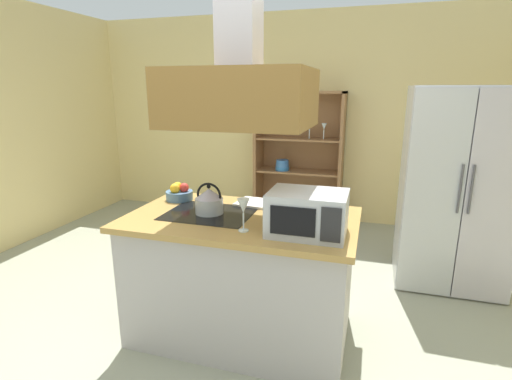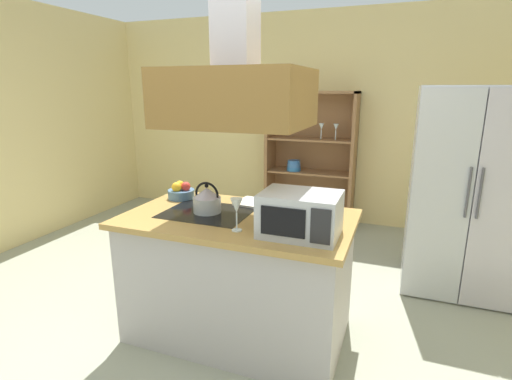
{
  "view_description": "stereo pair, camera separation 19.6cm",
  "coord_description": "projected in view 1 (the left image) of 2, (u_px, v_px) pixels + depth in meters",
  "views": [
    {
      "loc": [
        0.89,
        -2.22,
        1.75
      ],
      "look_at": [
        0.06,
        0.51,
        1.0
      ],
      "focal_mm": 27.22,
      "sensor_mm": 36.0,
      "label": 1
    },
    {
      "loc": [
        1.07,
        -2.16,
        1.75
      ],
      "look_at": [
        0.06,
        0.51,
        1.0
      ],
      "focal_mm": 27.22,
      "sensor_mm": 36.0,
      "label": 2
    }
  ],
  "objects": [
    {
      "name": "kitchen_island",
      "position": [
        242.0,
        276.0,
        2.77
      ],
      "size": [
        1.57,
        0.93,
        0.9
      ],
      "color": "#B1AAA9",
      "rests_on": "ground"
    },
    {
      "name": "ground_plane",
      "position": [
        227.0,
        343.0,
        2.75
      ],
      "size": [
        7.8,
        7.8,
        0.0
      ],
      "primitive_type": "plane",
      "color": "#989A85"
    },
    {
      "name": "cutting_board",
      "position": [
        260.0,
        203.0,
        2.93
      ],
      "size": [
        0.36,
        0.27,
        0.02
      ],
      "primitive_type": "cube",
      "rotation": [
        0.0,
        0.0,
        -0.1
      ],
      "color": "white",
      "rests_on": "kitchen_island"
    },
    {
      "name": "fruit_bowl",
      "position": [
        179.0,
        193.0,
        3.04
      ],
      "size": [
        0.21,
        0.21,
        0.14
      ],
      "color": "#4C7299",
      "rests_on": "kitchen_island"
    },
    {
      "name": "dish_cabinet",
      "position": [
        299.0,
        166.0,
        5.15
      ],
      "size": [
        1.14,
        0.4,
        1.72
      ],
      "color": "olive",
      "rests_on": "ground"
    },
    {
      "name": "microwave",
      "position": [
        308.0,
        213.0,
        2.31
      ],
      "size": [
        0.46,
        0.35,
        0.26
      ],
      "color": "#B7BABF",
      "rests_on": "kitchen_island"
    },
    {
      "name": "range_hood",
      "position": [
        240.0,
        81.0,
        2.43
      ],
      "size": [
        0.9,
        0.7,
        1.19
      ],
      "color": "olive"
    },
    {
      "name": "kettle",
      "position": [
        209.0,
        201.0,
        2.7
      ],
      "size": [
        0.2,
        0.2,
        0.22
      ],
      "color": "#B2B9BC",
      "rests_on": "kitchen_island"
    },
    {
      "name": "wine_glass_on_counter",
      "position": [
        243.0,
        207.0,
        2.35
      ],
      "size": [
        0.08,
        0.08,
        0.21
      ],
      "color": "silver",
      "rests_on": "kitchen_island"
    },
    {
      "name": "refrigerator",
      "position": [
        455.0,
        188.0,
        3.45
      ],
      "size": [
        0.9,
        0.78,
        1.77
      ],
      "color": "#B6B8BE",
      "rests_on": "ground"
    },
    {
      "name": "wall_back",
      "position": [
        306.0,
        119.0,
        5.18
      ],
      "size": [
        6.0,
        0.12,
        2.7
      ],
      "primitive_type": "cube",
      "color": "#E6CD85",
      "rests_on": "ground"
    }
  ]
}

